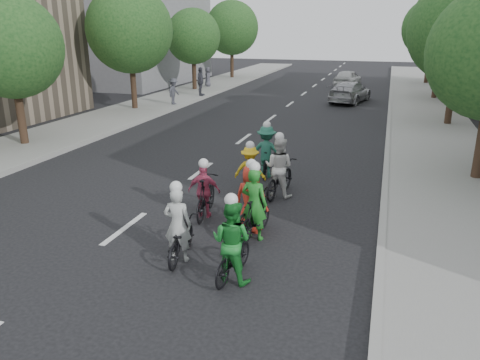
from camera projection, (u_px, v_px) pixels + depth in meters
The scene contains 26 objects.
ground at pixel (125, 228), 11.50m from camera, with size 120.00×120.00×0.00m, color black.
sidewalk_left at pixel (87, 126), 22.81m from camera, with size 4.00×80.00×0.15m, color gray.
curb_left at pixel (122, 128), 22.25m from camera, with size 0.18×80.00×0.18m, color #999993.
sidewalk_right at pixel (439, 151), 18.25m from camera, with size 4.00×80.00×0.15m, color gray.
curb_right at pixel (387, 147), 18.80m from camera, with size 0.18×80.00×0.18m, color #999993.
bldg_sw at pixel (127, 34), 40.15m from camera, with size 10.00×14.00×8.00m, color slate.
tree_l_2 at pixel (11, 47), 18.02m from camera, with size 4.00×4.00×5.97m.
tree_l_3 at pixel (130, 30), 26.00m from camera, with size 4.80×4.80×6.93m.
tree_l_4 at pixel (193, 36), 34.32m from camera, with size 4.00×4.00×5.97m.
tree_l_5 at pixel (232, 28), 42.29m from camera, with size 4.80×4.80×6.93m.
tree_r_1 at pixel (460, 30), 21.69m from camera, with size 4.80×4.80×6.93m.
tree_r_2 at pixel (441, 38), 30.01m from camera, with size 4.00×4.00×5.97m.
tree_r_3 at pixel (432, 28), 37.99m from camera, with size 4.80×4.80×6.93m.
cyclist_0 at pixel (180, 234), 9.86m from camera, with size 0.78×1.71×1.76m.
cyclist_1 at pixel (232, 247), 9.01m from camera, with size 0.88×1.57×1.81m.
cyclist_2 at pixel (250, 175), 13.67m from camera, with size 0.95×1.52×1.62m.
cyclist_3 at pixel (205, 194), 12.07m from camera, with size 0.87×1.86×1.58m.
cyclist_4 at pixel (252, 206), 11.22m from camera, with size 0.87×1.93×1.81m.
cyclist_5 at pixel (255, 212), 10.82m from camera, with size 0.72×1.68×1.87m.
cyclist_6 at pixel (279, 173), 13.55m from camera, with size 0.93×2.00×1.90m.
cyclist_7 at pixel (267, 155), 15.21m from camera, with size 1.16×1.52×1.86m.
follow_car_lead at pixel (350, 92), 30.16m from camera, with size 1.84×4.54×1.32m, color #A6A7AB.
follow_car_trail at pixel (348, 78), 38.04m from camera, with size 1.56×3.88×1.32m, color silver.
spectator_0 at pixel (174, 91), 28.36m from camera, with size 1.01×0.58×1.57m, color #464852.
spectator_1 at pixel (201, 81), 31.82m from camera, with size 1.13×0.47×1.92m, color #454551.
spectator_2 at pixel (208, 77), 36.81m from camera, with size 0.73×0.47×1.48m, color #504F5C.
Camera 1 is at (5.88, -9.20, 4.75)m, focal length 35.00 mm.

